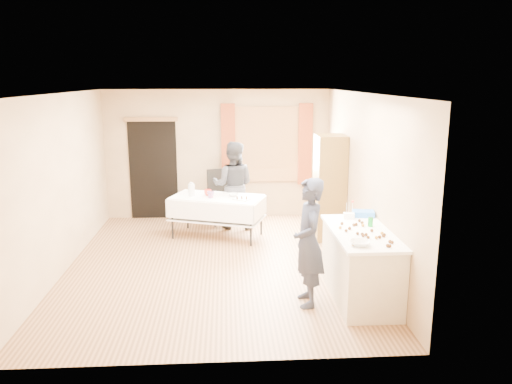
{
  "coord_description": "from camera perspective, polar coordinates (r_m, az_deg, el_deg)",
  "views": [
    {
      "loc": [
        0.16,
        -7.31,
        2.81
      ],
      "look_at": [
        0.61,
        0.0,
        1.14
      ],
      "focal_mm": 35.0,
      "sensor_mm": 36.0,
      "label": 1
    }
  ],
  "objects": [
    {
      "name": "small_bowl",
      "position": [
        8.9,
        -2.61,
        -0.34
      ],
      "size": [
        0.25,
        0.25,
        0.05
      ],
      "primitive_type": "imported",
      "rotation": [
        0.0,
        0.0,
        -0.21
      ],
      "color": "white",
      "rests_on": "party_table"
    },
    {
      "name": "doorway",
      "position": [
        10.31,
        -11.65,
        2.49
      ],
      "size": [
        0.95,
        0.04,
        2.0
      ],
      "primitive_type": "cube",
      "color": "black",
      "rests_on": "floor"
    },
    {
      "name": "chair",
      "position": [
        9.87,
        -4.04,
        -1.79
      ],
      "size": [
        0.55,
        0.55,
        1.07
      ],
      "rotation": [
        0.0,
        0.0,
        0.31
      ],
      "color": "black",
      "rests_on": "floor"
    },
    {
      "name": "counter",
      "position": [
        6.67,
        11.85,
        -8.12
      ],
      "size": [
        0.76,
        1.61,
        0.91
      ],
      "color": "beige",
      "rests_on": "floor"
    },
    {
      "name": "wall_left",
      "position": [
        7.85,
        -21.44,
        0.87
      ],
      "size": [
        0.02,
        5.5,
        2.6
      ],
      "primitive_type": "cube",
      "color": "tan",
      "rests_on": "floor"
    },
    {
      "name": "woman",
      "position": [
        9.46,
        -2.63,
        0.78
      ],
      "size": [
        1.02,
        0.9,
        1.66
      ],
      "primitive_type": "imported",
      "rotation": [
        0.0,
        0.0,
        2.97
      ],
      "color": "black",
      "rests_on": "floor"
    },
    {
      "name": "pitcher",
      "position": [
        8.98,
        -7.38,
        0.22
      ],
      "size": [
        0.14,
        0.14,
        0.22
      ],
      "primitive_type": "cylinder",
      "rotation": [
        0.0,
        0.0,
        -0.28
      ],
      "color": "silver",
      "rests_on": "party_table"
    },
    {
      "name": "door_lintel",
      "position": [
        10.15,
        -11.93,
        8.13
      ],
      "size": [
        1.05,
        0.06,
        0.08
      ],
      "primitive_type": "cube",
      "color": "olive",
      "rests_on": "wall_back"
    },
    {
      "name": "cup_rainbow",
      "position": [
        8.81,
        -5.21,
        -0.32
      ],
      "size": [
        0.24,
        0.24,
        0.12
      ],
      "primitive_type": "imported",
      "rotation": [
        0.0,
        0.0,
        -0.59
      ],
      "color": "red",
      "rests_on": "party_table"
    },
    {
      "name": "foam_block",
      "position": [
        7.03,
        10.58,
        -2.7
      ],
      "size": [
        0.17,
        0.13,
        0.08
      ],
      "primitive_type": "cube",
      "rotation": [
        0.0,
        0.0,
        -0.18
      ],
      "color": "white",
      "rests_on": "counter"
    },
    {
      "name": "wall_right",
      "position": [
        7.76,
        12.24,
        1.34
      ],
      "size": [
        0.02,
        5.5,
        2.6
      ],
      "primitive_type": "cube",
      "color": "tan",
      "rests_on": "floor"
    },
    {
      "name": "curtain_left",
      "position": [
        10.07,
        -3.19,
        5.38
      ],
      "size": [
        0.28,
        0.06,
        1.65
      ],
      "primitive_type": "cube",
      "color": "brown",
      "rests_on": "wall_back"
    },
    {
      "name": "pastry_tray",
      "position": [
        8.67,
        -1.63,
        -0.81
      ],
      "size": [
        0.34,
        0.32,
        0.02
      ],
      "primitive_type": "cube",
      "rotation": [
        0.0,
        0.0,
        -0.54
      ],
      "color": "white",
      "rests_on": "party_table"
    },
    {
      "name": "curtain_right",
      "position": [
        10.2,
        5.65,
        5.43
      ],
      "size": [
        0.28,
        0.06,
        1.65
      ],
      "primitive_type": "cube",
      "color": "brown",
      "rests_on": "wall_back"
    },
    {
      "name": "bottle",
      "position": [
        9.31,
        -7.44,
        0.57
      ],
      "size": [
        0.14,
        0.14,
        0.19
      ],
      "primitive_type": "imported",
      "rotation": [
        0.0,
        0.0,
        -0.34
      ],
      "color": "white",
      "rests_on": "party_table"
    },
    {
      "name": "window_frame",
      "position": [
        10.15,
        1.23,
        5.46
      ],
      "size": [
        1.32,
        0.06,
        1.52
      ],
      "primitive_type": "cube",
      "color": "olive",
      "rests_on": "wall_back"
    },
    {
      "name": "floor",
      "position": [
        7.84,
        -4.52,
        -8.26
      ],
      "size": [
        4.5,
        5.5,
        0.02
      ],
      "primitive_type": "cube",
      "color": "#9E7047",
      "rests_on": "ground"
    },
    {
      "name": "mixing_bowl",
      "position": [
        5.96,
        11.79,
        -5.74
      ],
      "size": [
        0.38,
        0.38,
        0.06
      ],
      "primitive_type": "imported",
      "rotation": [
        0.0,
        0.0,
        -0.35
      ],
      "color": "white",
      "rests_on": "counter"
    },
    {
      "name": "cabinet",
      "position": [
        8.91,
        8.39,
        0.52
      ],
      "size": [
        0.5,
        0.6,
        1.85
      ],
      "primitive_type": "cube",
      "color": "brown",
      "rests_on": "floor"
    },
    {
      "name": "window_pane",
      "position": [
        10.14,
        1.24,
        5.45
      ],
      "size": [
        1.2,
        0.02,
        1.4
      ],
      "primitive_type": "cube",
      "color": "white",
      "rests_on": "wall_back"
    },
    {
      "name": "soda_can",
      "position": [
        6.72,
        12.95,
        -3.36
      ],
      "size": [
        0.09,
        0.09,
        0.12
      ],
      "primitive_type": "cylinder",
      "rotation": [
        0.0,
        0.0,
        -0.41
      ],
      "color": "#107D21",
      "rests_on": "counter"
    },
    {
      "name": "cup_red",
      "position": [
        9.01,
        -5.52,
        -0.06
      ],
      "size": [
        0.25,
        0.25,
        0.11
      ],
      "primitive_type": "imported",
      "rotation": [
        0.0,
        0.0,
        -0.51
      ],
      "color": "red",
      "rests_on": "party_table"
    },
    {
      "name": "blue_basket",
      "position": [
        7.19,
        12.15,
        -2.43
      ],
      "size": [
        0.33,
        0.25,
        0.08
      ],
      "primitive_type": "cube",
      "rotation": [
        0.0,
        0.0,
        -0.17
      ],
      "color": "#2F7AEA",
      "rests_on": "counter"
    },
    {
      "name": "wall_front",
      "position": [
        4.8,
        -5.29,
        -5.56
      ],
      "size": [
        4.5,
        0.02,
        2.6
      ],
      "primitive_type": "cube",
      "color": "tan",
      "rests_on": "floor"
    },
    {
      "name": "ceiling",
      "position": [
        7.31,
        -4.89,
        11.25
      ],
      "size": [
        4.5,
        5.5,
        0.02
      ],
      "primitive_type": "cube",
      "color": "white",
      "rests_on": "floor"
    },
    {
      "name": "party_table",
      "position": [
        9.0,
        -4.45,
        -2.4
      ],
      "size": [
        1.81,
        1.32,
        0.75
      ],
      "rotation": [
        0.0,
        0.0,
        -0.34
      ],
      "color": "black",
      "rests_on": "floor"
    },
    {
      "name": "cake_balls",
      "position": [
        6.39,
        12.46,
        -4.56
      ],
      "size": [
        0.52,
        1.09,
        0.04
      ],
      "color": "#3F2314",
      "rests_on": "counter"
    },
    {
      "name": "girl",
      "position": [
        6.27,
        6.02,
        -5.76
      ],
      "size": [
        0.62,
        0.43,
        1.63
      ],
      "primitive_type": "imported",
      "rotation": [
        0.0,
        0.0,
        -1.54
      ],
      "color": "#22273B",
      "rests_on": "floor"
    },
    {
      "name": "wall_back",
      "position": [
        10.18,
        -4.42,
        4.31
      ],
      "size": [
        4.5,
        0.02,
        2.6
      ],
      "primitive_type": "cube",
      "color": "tan",
      "rests_on": "floor"
    }
  ]
}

